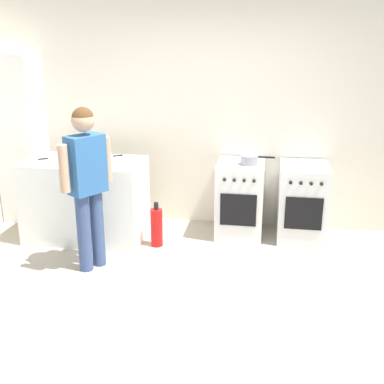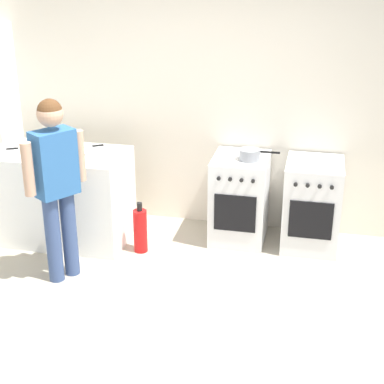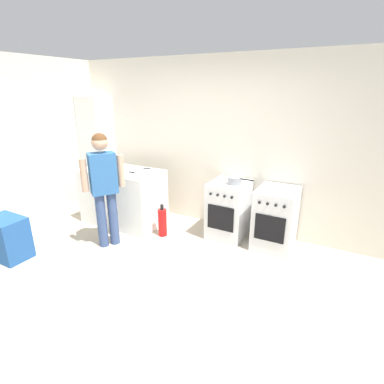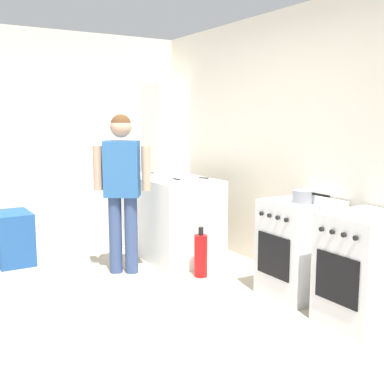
{
  "view_description": "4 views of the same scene",
  "coord_description": "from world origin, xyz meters",
  "px_view_note": "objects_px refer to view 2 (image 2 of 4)",
  "views": [
    {
      "loc": [
        0.62,
        -3.62,
        2.22
      ],
      "look_at": [
        -0.07,
        0.74,
        0.76
      ],
      "focal_mm": 45.0,
      "sensor_mm": 36.0,
      "label": 1
    },
    {
      "loc": [
        1.04,
        -3.66,
        2.67
      ],
      "look_at": [
        0.08,
        0.65,
        0.84
      ],
      "focal_mm": 55.0,
      "sensor_mm": 36.0,
      "label": 2
    },
    {
      "loc": [
        1.84,
        -2.3,
        2.13
      ],
      "look_at": [
        0.09,
        0.91,
        0.86
      ],
      "focal_mm": 28.0,
      "sensor_mm": 36.0,
      "label": 3
    },
    {
      "loc": [
        3.36,
        -1.36,
        1.55
      ],
      "look_at": [
        -0.07,
        0.72,
        0.94
      ],
      "focal_mm": 45.0,
      "sensor_mm": 36.0,
      "label": 4
    }
  ],
  "objects_px": {
    "oven_right": "(312,205)",
    "knife_chef": "(22,148)",
    "fire_extinguisher": "(140,230)",
    "oven_left": "(240,198)",
    "knife_utility": "(92,146)",
    "person": "(56,176)",
    "knife_paring": "(76,155)",
    "pot": "(250,155)"
  },
  "relations": [
    {
      "from": "oven_right",
      "to": "knife_chef",
      "type": "relative_size",
      "value": 2.91
    },
    {
      "from": "fire_extinguisher",
      "to": "oven_left",
      "type": "bearing_deg",
      "value": 28.78
    },
    {
      "from": "knife_utility",
      "to": "fire_extinguisher",
      "type": "distance_m",
      "value": 0.95
    },
    {
      "from": "knife_utility",
      "to": "knife_chef",
      "type": "bearing_deg",
      "value": -162.66
    },
    {
      "from": "person",
      "to": "fire_extinguisher",
      "type": "relative_size",
      "value": 3.18
    },
    {
      "from": "knife_paring",
      "to": "knife_utility",
      "type": "distance_m",
      "value": 0.28
    },
    {
      "from": "knife_chef",
      "to": "person",
      "type": "height_order",
      "value": "person"
    },
    {
      "from": "knife_utility",
      "to": "fire_extinguisher",
      "type": "height_order",
      "value": "knife_utility"
    },
    {
      "from": "oven_right",
      "to": "oven_left",
      "type": "bearing_deg",
      "value": -180.0
    },
    {
      "from": "pot",
      "to": "fire_extinguisher",
      "type": "bearing_deg",
      "value": -156.44
    },
    {
      "from": "pot",
      "to": "knife_paring",
      "type": "height_order",
      "value": "pot"
    },
    {
      "from": "oven_right",
      "to": "knife_chef",
      "type": "height_order",
      "value": "knife_chef"
    },
    {
      "from": "oven_right",
      "to": "person",
      "type": "distance_m",
      "value": 2.4
    },
    {
      "from": "person",
      "to": "knife_paring",
      "type": "bearing_deg",
      "value": 98.81
    },
    {
      "from": "knife_paring",
      "to": "knife_chef",
      "type": "bearing_deg",
      "value": 172.94
    },
    {
      "from": "oven_right",
      "to": "knife_paring",
      "type": "xyz_separation_m",
      "value": [
        -2.18,
        -0.42,
        0.48
      ]
    },
    {
      "from": "oven_left",
      "to": "knife_paring",
      "type": "height_order",
      "value": "knife_paring"
    },
    {
      "from": "knife_paring",
      "to": "oven_left",
      "type": "bearing_deg",
      "value": 15.74
    },
    {
      "from": "knife_chef",
      "to": "person",
      "type": "xyz_separation_m",
      "value": [
        0.69,
        -0.73,
        0.04
      ]
    },
    {
      "from": "pot",
      "to": "knife_utility",
      "type": "height_order",
      "value": "pot"
    },
    {
      "from": "fire_extinguisher",
      "to": "knife_utility",
      "type": "bearing_deg",
      "value": 149.72
    },
    {
      "from": "oven_left",
      "to": "knife_utility",
      "type": "relative_size",
      "value": 3.74
    },
    {
      "from": "fire_extinguisher",
      "to": "knife_chef",
      "type": "bearing_deg",
      "value": 173.77
    },
    {
      "from": "knife_utility",
      "to": "oven_left",
      "type": "bearing_deg",
      "value": 5.79
    },
    {
      "from": "oven_right",
      "to": "pot",
      "type": "bearing_deg",
      "value": -174.43
    },
    {
      "from": "knife_chef",
      "to": "knife_utility",
      "type": "distance_m",
      "value": 0.67
    },
    {
      "from": "knife_paring",
      "to": "knife_utility",
      "type": "xyz_separation_m",
      "value": [
        0.05,
        0.27,
        -0.0
      ]
    },
    {
      "from": "oven_right",
      "to": "pot",
      "type": "xyz_separation_m",
      "value": [
        -0.6,
        -0.06,
        0.48
      ]
    },
    {
      "from": "oven_left",
      "to": "knife_chef",
      "type": "relative_size",
      "value": 2.91
    },
    {
      "from": "oven_left",
      "to": "knife_utility",
      "type": "bearing_deg",
      "value": -174.21
    },
    {
      "from": "pot",
      "to": "person",
      "type": "distance_m",
      "value": 1.79
    },
    {
      "from": "oven_left",
      "to": "knife_paring",
      "type": "bearing_deg",
      "value": -164.26
    },
    {
      "from": "oven_right",
      "to": "person",
      "type": "xyz_separation_m",
      "value": [
        -2.08,
        -1.08,
        0.52
      ]
    },
    {
      "from": "knife_utility",
      "to": "person",
      "type": "relative_size",
      "value": 0.14
    },
    {
      "from": "knife_paring",
      "to": "person",
      "type": "bearing_deg",
      "value": -81.19
    },
    {
      "from": "oven_left",
      "to": "knife_paring",
      "type": "distance_m",
      "value": 1.62
    },
    {
      "from": "oven_left",
      "to": "person",
      "type": "bearing_deg",
      "value": -142.14
    },
    {
      "from": "oven_right",
      "to": "knife_paring",
      "type": "height_order",
      "value": "knife_paring"
    },
    {
      "from": "knife_chef",
      "to": "fire_extinguisher",
      "type": "bearing_deg",
      "value": -6.23
    },
    {
      "from": "knife_chef",
      "to": "person",
      "type": "bearing_deg",
      "value": -46.51
    },
    {
      "from": "oven_left",
      "to": "knife_paring",
      "type": "xyz_separation_m",
      "value": [
        -1.49,
        -0.42,
        0.48
      ]
    },
    {
      "from": "knife_utility",
      "to": "fire_extinguisher",
      "type": "xyz_separation_m",
      "value": [
        0.57,
        -0.33,
        -0.69
      ]
    }
  ]
}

